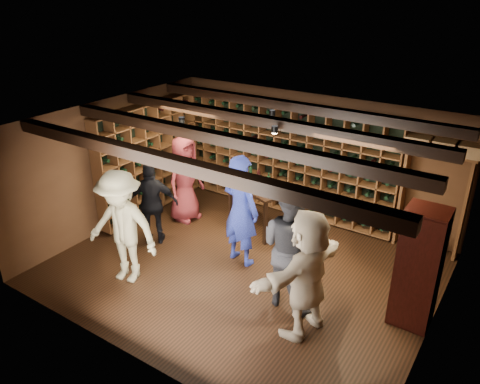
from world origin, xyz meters
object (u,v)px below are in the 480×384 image
Objects in this scene: man_blue_shirt at (241,210)px; tasting_table at (258,192)px; man_grey_suit at (290,246)px; guest_khaki at (122,227)px; guest_beige at (307,274)px; guest_woman_black at (153,204)px; guest_red_floral at (185,179)px; display_cabinet at (418,270)px.

tasting_table is (-0.35, 1.12, -0.18)m from man_blue_shirt.
man_grey_suit reaches higher than guest_khaki.
man_blue_shirt is at bearing -13.59° from man_grey_suit.
guest_beige is 2.95m from tasting_table.
guest_beige is (0.47, -0.42, -0.05)m from man_grey_suit.
tasting_table is at bearing -123.08° from guest_beige.
man_blue_shirt is at bearing 156.99° from guest_woman_black.
guest_beige is (3.49, -1.70, 0.05)m from guest_red_floral.
guest_woman_black is 1.21m from guest_khaki.
man_grey_suit is 1.05× the size of guest_beige.
guest_khaki is (-2.48, -0.90, -0.03)m from man_grey_suit.
man_blue_shirt reaches higher than guest_red_floral.
guest_khaki reaches higher than guest_woman_black.
man_grey_suit is 1.46× the size of tasting_table.
man_blue_shirt reaches higher than guest_khaki.
man_blue_shirt is 1.00× the size of man_grey_suit.
guest_beige is (3.37, -0.64, 0.14)m from guest_woman_black.
display_cabinet is at bearing 149.76° from guest_woman_black.
tasting_table is (-2.05, 2.11, -0.13)m from guest_beige.
guest_beige is 1.38× the size of tasting_table.
man_grey_suit is at bearing -119.21° from guest_beige.
man_grey_suit is 1.12× the size of guest_red_floral.
guest_woman_black is (0.11, -1.05, -0.09)m from guest_red_floral.
display_cabinet is 1.31× the size of tasting_table.
man_blue_shirt is 1.24× the size of guest_woman_black.
display_cabinet reaches higher than guest_red_floral.
guest_red_floral is (-1.79, 0.70, -0.10)m from man_blue_shirt.
guest_beige is at bearing -2.10° from guest_khaki.
man_blue_shirt is at bearing -107.62° from guest_beige.
man_blue_shirt is (-2.89, -0.02, 0.12)m from display_cabinet.
man_grey_suit is at bearing -160.37° from display_cabinet.
man_grey_suit is 0.64m from guest_beige.
guest_khaki reaches higher than display_cabinet.
guest_red_floral is 0.95× the size of guest_beige.
guest_red_floral is 0.93× the size of guest_khaki.
display_cabinet is at bearing -95.19° from guest_red_floral.
guest_red_floral is at bearing 171.70° from display_cabinet.
guest_khaki is (0.42, -1.12, 0.16)m from guest_woman_black.
guest_red_floral is 1.11× the size of guest_woman_black.
display_cabinet is 4.72m from guest_red_floral.
man_grey_suit is at bearing -26.34° from tasting_table.
tasting_table is at bearing 59.66° from guest_khaki.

